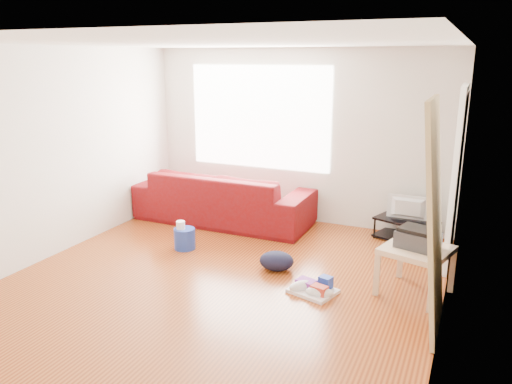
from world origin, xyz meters
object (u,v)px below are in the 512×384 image
at_px(tv_stand, 406,229).
at_px(backpack, 276,270).
at_px(side_table, 416,255).
at_px(cleaning_tray, 314,288).
at_px(sofa, 224,221).
at_px(bucket, 185,248).

bearing_deg(tv_stand, backpack, -108.16).
distance_m(side_table, cleaning_tray, 1.09).
relative_size(tv_stand, backpack, 2.21).
bearing_deg(tv_stand, sofa, -154.76).
xyz_separation_m(bucket, cleaning_tray, (1.89, -0.50, 0.05)).
height_order(tv_stand, bucket, tv_stand).
bearing_deg(side_table, tv_stand, 100.94).
bearing_deg(backpack, side_table, -9.57).
bearing_deg(backpack, sofa, 125.22).
distance_m(sofa, bucket, 1.18).
bearing_deg(bucket, side_table, -1.99).
bearing_deg(bucket, backpack, -5.77).
xyz_separation_m(tv_stand, side_table, (0.30, -1.55, 0.27)).
xyz_separation_m(tv_stand, cleaning_tray, (-0.64, -1.95, -0.11)).
relative_size(side_table, cleaning_tray, 1.44).
bearing_deg(sofa, cleaning_tray, 139.05).
relative_size(bucket, backpack, 0.68).
bearing_deg(cleaning_tray, backpack, 147.32).
distance_m(tv_stand, cleaning_tray, 2.06).
height_order(sofa, bucket, sofa).
bearing_deg(side_table, sofa, 156.02).
distance_m(side_table, bucket, 2.86).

